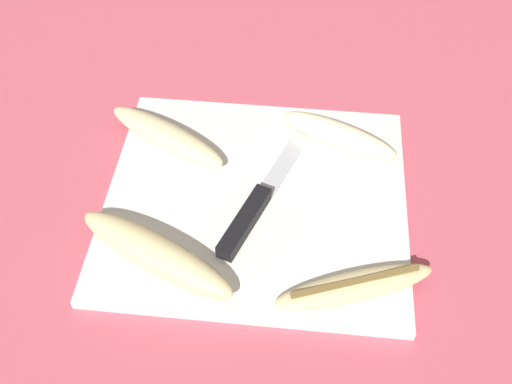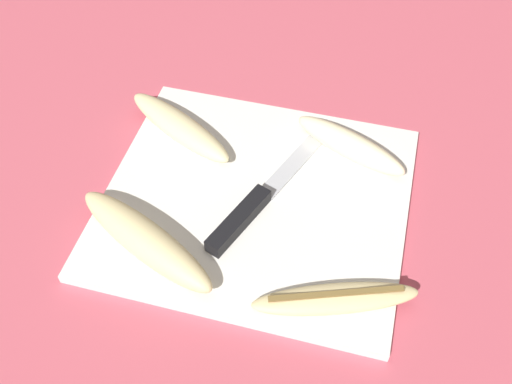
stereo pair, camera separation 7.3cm
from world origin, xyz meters
The scene contains 7 objects.
ground_plane centered at (0.00, 0.00, 0.00)m, with size 4.00×4.00×0.00m, color #C65160.
cutting_board centered at (0.00, 0.00, 0.01)m, with size 0.37×0.33×0.01m.
knife centered at (0.00, -0.02, 0.02)m, with size 0.11×0.24×0.02m.
banana_ripe_center centered at (-0.10, -0.11, 0.03)m, with size 0.20×0.13×0.04m.
banana_mellow_near centered at (0.12, -0.12, 0.02)m, with size 0.18×0.10×0.02m.
banana_soft_right centered at (-0.13, 0.08, 0.03)m, with size 0.18×0.12×0.03m.
banana_pale_long centered at (0.10, 0.10, 0.03)m, with size 0.16×0.09×0.04m.
Camera 1 is at (0.05, -0.46, 0.58)m, focal length 42.00 mm.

